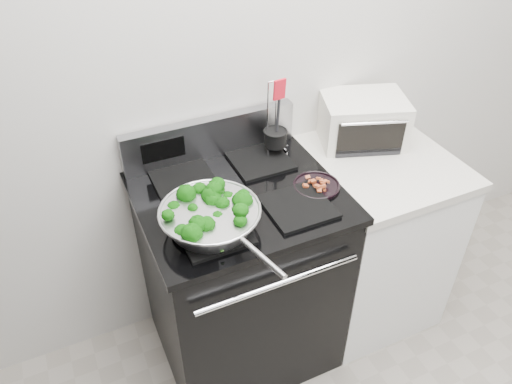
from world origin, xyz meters
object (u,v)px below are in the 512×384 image
skillet (211,217)px  utensil_holder (275,142)px  gas_range (241,275)px  bacon_plate (317,184)px  toaster_oven (362,120)px

skillet → utensil_holder: (0.42, 0.34, 0.01)m
utensil_holder → gas_range: bearing=-149.6°
gas_range → utensil_holder: bearing=37.1°
gas_range → bacon_plate: 0.57m
skillet → utensil_holder: size_ratio=1.61×
bacon_plate → utensil_holder: size_ratio=0.53×
gas_range → utensil_holder: 0.62m
utensil_holder → toaster_oven: 0.43m
gas_range → utensil_holder: size_ratio=3.18×
gas_range → bacon_plate: size_ratio=6.04×
utensil_holder → toaster_oven: utensil_holder is taller
skillet → utensil_holder: bearing=24.6°
utensil_holder → toaster_oven: size_ratio=0.81×
toaster_oven → bacon_plate: bearing=-126.8°
bacon_plate → utensil_holder: (-0.04, 0.28, 0.05)m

